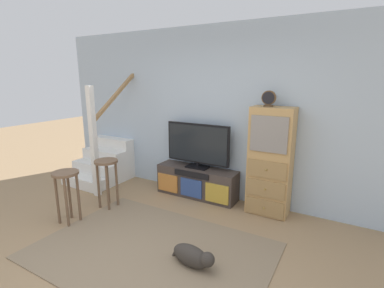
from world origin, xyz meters
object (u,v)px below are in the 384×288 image
at_px(television, 198,145).
at_px(desk_clock, 269,99).
at_px(bar_stool_far, 107,173).
at_px(bar_stool_near, 67,185).
at_px(side_cabinet, 270,162).
at_px(dog, 193,256).
at_px(media_console, 197,182).

relative_size(television, desk_clock, 5.07).
bearing_deg(bar_stool_far, bar_stool_near, -100.09).
xyz_separation_m(side_cabinet, dog, (-0.33, -1.60, -0.65)).
xyz_separation_m(bar_stool_far, dog, (1.80, -0.58, -0.43)).
height_order(side_cabinet, desk_clock, desk_clock).
bearing_deg(dog, desk_clock, 80.56).
distance_m(television, bar_stool_near, 1.99).
xyz_separation_m(media_console, bar_stool_far, (-0.97, -1.01, 0.30)).
height_order(television, dog, television).
relative_size(media_console, desk_clock, 6.29).
height_order(bar_stool_near, dog, bar_stool_near).
bearing_deg(desk_clock, bar_stool_near, -143.44).
xyz_separation_m(media_console, television, (-0.00, 0.02, 0.63)).
bearing_deg(television, dog, -62.57).
height_order(media_console, desk_clock, desk_clock).
bearing_deg(side_cabinet, bar_stool_far, -154.45).
height_order(television, bar_stool_near, television).
relative_size(media_console, bar_stool_far, 1.83).
relative_size(television, dog, 2.01).
bearing_deg(side_cabinet, television, 179.33).
relative_size(bar_stool_near, dog, 1.33).
bearing_deg(media_console, desk_clock, -0.25).
relative_size(television, bar_stool_near, 1.52).
bearing_deg(side_cabinet, media_console, -179.50).
bearing_deg(bar_stool_far, media_console, 46.31).
bearing_deg(bar_stool_near, side_cabinet, 35.93).
bearing_deg(dog, bar_stool_far, 162.27).
bearing_deg(television, side_cabinet, -0.67).
distance_m(desk_clock, bar_stool_far, 2.55).
distance_m(bar_stool_near, bar_stool_far, 0.61).
bearing_deg(desk_clock, media_console, 179.75).
xyz_separation_m(television, desk_clock, (1.10, -0.03, 0.77)).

